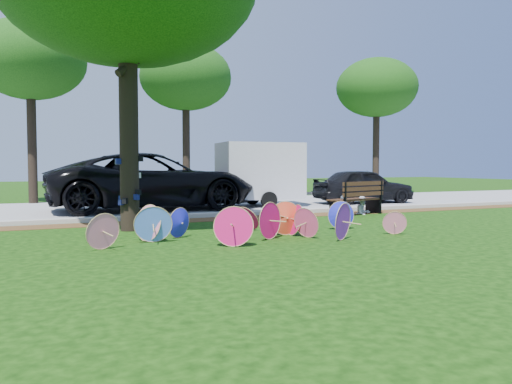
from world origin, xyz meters
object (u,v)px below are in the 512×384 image
at_px(dark_pickup, 363,186).
at_px(person_right, 363,197).
at_px(parasol_pile, 251,222).
at_px(black_van, 153,182).
at_px(park_bench, 355,198).
at_px(cargo_trailer, 260,171).
at_px(person_left, 344,196).

relative_size(dark_pickup, person_right, 3.75).
bearing_deg(parasol_pile, black_van, 93.16).
bearing_deg(person_right, park_bench, -177.50).
height_order(dark_pickup, park_bench, dark_pickup).
height_order(black_van, park_bench, black_van).
distance_m(black_van, person_right, 7.14).
height_order(cargo_trailer, person_left, cargo_trailer).
bearing_deg(cargo_trailer, park_bench, -67.47).
distance_m(park_bench, person_left, 0.36).
distance_m(black_van, cargo_trailer, 4.08).
bearing_deg(person_right, dark_pickup, 48.47).
distance_m(parasol_pile, dark_pickup, 10.94).
height_order(black_van, person_right, black_van).
bearing_deg(person_left, cargo_trailer, 96.83).
bearing_deg(cargo_trailer, black_van, -175.87).
bearing_deg(parasol_pile, dark_pickup, 42.01).
bearing_deg(person_right, black_van, 138.40).
bearing_deg(dark_pickup, cargo_trailer, 90.31).
distance_m(parasol_pile, person_left, 5.81).
height_order(black_van, cargo_trailer, cargo_trailer).
height_order(black_van, dark_pickup, black_van).
height_order(park_bench, person_right, person_right).
bearing_deg(person_left, person_right, -6.79).
xyz_separation_m(black_van, park_bench, (5.42, -4.24, -0.46)).
relative_size(parasol_pile, person_right, 6.22).
distance_m(park_bench, person_right, 0.36).
height_order(park_bench, person_left, person_left).
xyz_separation_m(black_van, person_right, (5.77, -4.19, -0.43)).
distance_m(parasol_pile, park_bench, 6.06).
xyz_separation_m(parasol_pile, park_bench, (4.99, 3.43, 0.16)).
distance_m(parasol_pile, cargo_trailer, 8.51).
height_order(cargo_trailer, park_bench, cargo_trailer).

